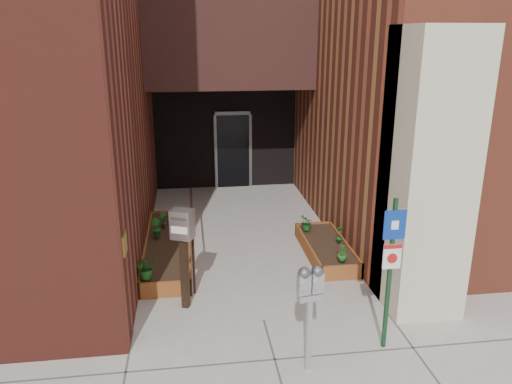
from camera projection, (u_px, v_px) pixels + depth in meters
name	position (u px, v px, depth m)	size (l,w,h in m)	color
ground	(264.00, 320.00, 7.78)	(80.00, 80.00, 0.00)	#9E9991
architecture	(217.00, 5.00, 12.77)	(20.00, 14.60, 10.00)	maroon
planter_left	(168.00, 248.00, 10.09)	(0.90, 3.60, 0.30)	brown
planter_right	(326.00, 249.00, 10.03)	(0.80, 2.20, 0.30)	brown
handrail	(192.00, 219.00, 9.92)	(0.04, 3.34, 0.90)	black
parking_meter	(310.00, 291.00, 6.29)	(0.35, 0.18, 1.51)	#A8A8AA
sign_post	(391.00, 259.00, 6.71)	(0.30, 0.07, 2.23)	#14381D
payment_dropbox	(183.00, 238.00, 7.81)	(0.40, 0.36, 1.68)	black
shrub_left_a	(146.00, 267.00, 8.43)	(0.37, 0.37, 0.41)	#1D631C
shrub_left_b	(156.00, 228.00, 10.16)	(0.21, 0.21, 0.39)	#1C5819
shrub_left_c	(177.00, 220.00, 10.63)	(0.21, 0.21, 0.37)	#235A19
shrub_left_d	(163.00, 219.00, 10.69)	(0.18, 0.18, 0.35)	#20601B
shrub_right_a	(342.00, 253.00, 9.08)	(0.18, 0.18, 0.33)	#225F1B
shrub_right_b	(340.00, 234.00, 9.89)	(0.19, 0.19, 0.36)	#1B6121
shrub_right_c	(307.00, 223.00, 10.51)	(0.29, 0.29, 0.32)	#17521C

